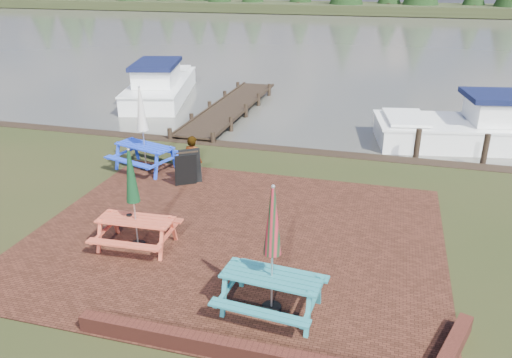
{
  "coord_description": "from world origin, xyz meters",
  "views": [
    {
      "loc": [
        3.03,
        -8.29,
        5.52
      ],
      "look_at": [
        0.19,
        2.04,
        1.0
      ],
      "focal_mm": 35.0,
      "sensor_mm": 36.0,
      "label": 1
    }
  ],
  "objects_px": {
    "jetty": "(230,108)",
    "picnic_table_teal": "(272,270)",
    "picnic_table_blue": "(144,142)",
    "chalkboard": "(188,168)",
    "boat_jetty": "(161,86)",
    "person": "(192,137)",
    "picnic_table_red": "(135,215)",
    "boat_near": "(492,130)"
  },
  "relations": [
    {
      "from": "chalkboard",
      "to": "boat_jetty",
      "type": "height_order",
      "value": "boat_jetty"
    },
    {
      "from": "chalkboard",
      "to": "boat_near",
      "type": "xyz_separation_m",
      "value": [
        8.67,
        6.34,
        -0.08
      ]
    },
    {
      "from": "jetty",
      "to": "picnic_table_teal",
      "type": "bearing_deg",
      "value": -68.76
    },
    {
      "from": "picnic_table_teal",
      "to": "person",
      "type": "distance_m",
      "value": 7.61
    },
    {
      "from": "boat_jetty",
      "to": "person",
      "type": "height_order",
      "value": "boat_jetty"
    },
    {
      "from": "chalkboard",
      "to": "jetty",
      "type": "relative_size",
      "value": 0.11
    },
    {
      "from": "picnic_table_red",
      "to": "picnic_table_blue",
      "type": "xyz_separation_m",
      "value": [
        -1.92,
        4.17,
        0.09
      ]
    },
    {
      "from": "picnic_table_red",
      "to": "jetty",
      "type": "bearing_deg",
      "value": 95.5
    },
    {
      "from": "chalkboard",
      "to": "jetty",
      "type": "bearing_deg",
      "value": 67.03
    },
    {
      "from": "picnic_table_teal",
      "to": "picnic_table_blue",
      "type": "distance_m",
      "value": 7.58
    },
    {
      "from": "picnic_table_teal",
      "to": "boat_near",
      "type": "height_order",
      "value": "picnic_table_teal"
    },
    {
      "from": "jetty",
      "to": "boat_jetty",
      "type": "bearing_deg",
      "value": 155.84
    },
    {
      "from": "picnic_table_teal",
      "to": "boat_near",
      "type": "distance_m",
      "value": 12.26
    },
    {
      "from": "picnic_table_blue",
      "to": "person",
      "type": "relative_size",
      "value": 1.49
    },
    {
      "from": "picnic_table_blue",
      "to": "chalkboard",
      "type": "height_order",
      "value": "picnic_table_blue"
    },
    {
      "from": "picnic_table_red",
      "to": "person",
      "type": "bearing_deg",
      "value": 96.11
    },
    {
      "from": "jetty",
      "to": "chalkboard",
      "type": "bearing_deg",
      "value": -80.06
    },
    {
      "from": "boat_near",
      "to": "person",
      "type": "relative_size",
      "value": 4.72
    },
    {
      "from": "jetty",
      "to": "boat_jetty",
      "type": "relative_size",
      "value": 1.23
    },
    {
      "from": "picnic_table_red",
      "to": "chalkboard",
      "type": "bearing_deg",
      "value": 91.43
    },
    {
      "from": "picnic_table_red",
      "to": "picnic_table_blue",
      "type": "relative_size",
      "value": 0.9
    },
    {
      "from": "picnic_table_red",
      "to": "boat_jetty",
      "type": "xyz_separation_m",
      "value": [
        -5.63,
        13.05,
        -0.37
      ]
    },
    {
      "from": "picnic_table_blue",
      "to": "chalkboard",
      "type": "bearing_deg",
      "value": -6.8
    },
    {
      "from": "chalkboard",
      "to": "boat_jetty",
      "type": "relative_size",
      "value": 0.13
    },
    {
      "from": "chalkboard",
      "to": "picnic_table_red",
      "type": "bearing_deg",
      "value": -118.82
    },
    {
      "from": "picnic_table_blue",
      "to": "boat_jetty",
      "type": "relative_size",
      "value": 0.33
    },
    {
      "from": "picnic_table_red",
      "to": "person",
      "type": "distance_m",
      "value": 5.14
    },
    {
      "from": "person",
      "to": "picnic_table_teal",
      "type": "bearing_deg",
      "value": 130.74
    },
    {
      "from": "picnic_table_red",
      "to": "jetty",
      "type": "distance_m",
      "value": 11.38
    },
    {
      "from": "picnic_table_teal",
      "to": "boat_jetty",
      "type": "xyz_separation_m",
      "value": [
        -8.92,
        14.4,
        -0.42
      ]
    },
    {
      "from": "picnic_table_red",
      "to": "jetty",
      "type": "relative_size",
      "value": 0.24
    },
    {
      "from": "picnic_table_red",
      "to": "person",
      "type": "xyz_separation_m",
      "value": [
        -0.78,
        5.08,
        0.05
      ]
    },
    {
      "from": "picnic_table_red",
      "to": "picnic_table_blue",
      "type": "bearing_deg",
      "value": 112.02
    },
    {
      "from": "jetty",
      "to": "person",
      "type": "xyz_separation_m",
      "value": [
        0.83,
        -6.16,
        0.72
      ]
    },
    {
      "from": "chalkboard",
      "to": "person",
      "type": "height_order",
      "value": "person"
    },
    {
      "from": "picnic_table_blue",
      "to": "jetty",
      "type": "relative_size",
      "value": 0.27
    },
    {
      "from": "chalkboard",
      "to": "jetty",
      "type": "distance_m",
      "value": 7.94
    },
    {
      "from": "picnic_table_teal",
      "to": "picnic_table_blue",
      "type": "height_order",
      "value": "picnic_table_blue"
    },
    {
      "from": "boat_jetty",
      "to": "boat_near",
      "type": "bearing_deg",
      "value": -27.69
    },
    {
      "from": "picnic_table_teal",
      "to": "jetty",
      "type": "xyz_separation_m",
      "value": [
        -4.9,
        12.6,
        -0.72
      ]
    },
    {
      "from": "boat_near",
      "to": "person",
      "type": "bearing_deg",
      "value": 107.06
    },
    {
      "from": "jetty",
      "to": "person",
      "type": "bearing_deg",
      "value": -82.33
    }
  ]
}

